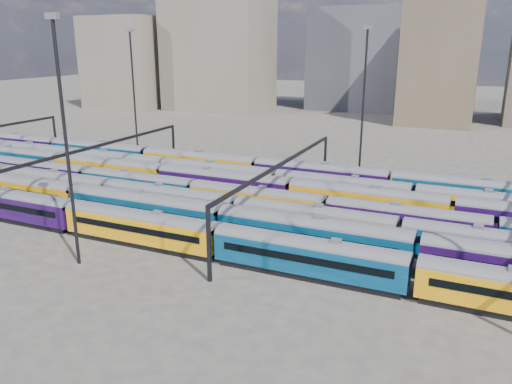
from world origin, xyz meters
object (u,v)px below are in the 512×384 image
at_px(rake_0, 308,253).
at_px(rake_2, 236,207).
at_px(rake_1, 144,206).
at_px(mast_2, 65,136).

distance_m(rake_0, rake_2, 16.34).
bearing_deg(rake_2, rake_0, -37.73).
bearing_deg(rake_0, rake_2, 142.27).
xyz_separation_m(rake_0, rake_1, (-23.61, 5.00, 0.25)).
relative_size(rake_0, rake_2, 1.17).
distance_m(rake_1, rake_2, 11.79).
height_order(rake_1, mast_2, mast_2).
distance_m(rake_0, rake_1, 24.13).
bearing_deg(rake_2, mast_2, -122.07).
distance_m(rake_1, mast_2, 16.33).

